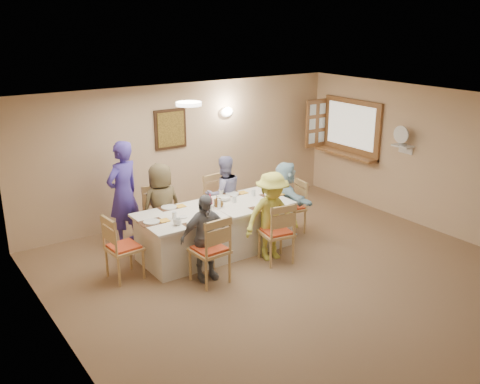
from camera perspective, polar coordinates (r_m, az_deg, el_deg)
ground at (r=7.76m, az=7.19°, el=-9.82°), size 7.00×7.00×0.00m
room_walls at (r=7.18m, az=7.67°, el=0.92°), size 7.00×7.00×7.00m
wall_picture at (r=9.75m, az=-7.42°, el=6.67°), size 0.62×0.05×0.72m
wall_sconce at (r=10.28m, az=-1.40°, el=8.55°), size 0.26×0.09×0.18m
ceiling_light at (r=7.58m, az=-5.49°, el=9.35°), size 0.36×0.36×0.05m
serving_hatch at (r=11.03m, az=11.82°, el=6.72°), size 0.06×1.50×1.15m
hatch_sill at (r=11.06m, az=11.22°, el=4.00°), size 0.30×1.50×0.05m
shutter_door at (r=11.38m, az=8.15°, el=7.27°), size 0.55×0.04×1.00m
fan_shelf at (r=10.13m, az=16.96°, el=4.72°), size 0.22×0.36×0.03m
desk_fan at (r=10.07m, az=16.93°, el=5.53°), size 0.30×0.30×0.28m
dining_table at (r=8.56m, az=-2.62°, el=-4.11°), size 2.49×1.05×0.76m
chair_back_left at (r=8.91m, az=-8.64°, el=-2.62°), size 0.54×0.54×0.98m
chair_back_right at (r=9.45m, az=-2.11°, el=-1.19°), size 0.51×0.51×0.98m
chair_front_left at (r=7.59m, az=-3.27°, el=-6.06°), size 0.52×0.52×1.02m
chair_front_right at (r=8.23m, az=3.90°, el=-4.23°), size 0.55×0.55×0.98m
chair_left_end at (r=7.88m, az=-12.28°, el=-5.71°), size 0.51×0.51×0.98m
chair_right_end at (r=9.38m, az=5.43°, el=-1.58°), size 0.51×0.51×0.93m
diner_back_left at (r=8.73m, az=-8.36°, el=-1.51°), size 0.76×0.56×1.42m
diner_back_right at (r=9.29m, az=-1.73°, el=-0.25°), size 0.86×0.77×1.37m
diner_front_left at (r=7.63m, az=-3.76°, el=-4.87°), size 0.81×0.45×1.28m
diner_front_right at (r=8.24m, az=3.41°, el=-2.61°), size 1.05×0.77×1.41m
diner_right_end at (r=9.24m, az=4.85°, el=-0.66°), size 1.31×0.73×1.30m
caregiver at (r=8.91m, az=-12.35°, el=-0.17°), size 0.93×0.86×1.76m
placemat_fl at (r=7.80m, az=-4.76°, el=-3.41°), size 0.33×0.25×0.01m
plate_fl at (r=7.79m, az=-4.77°, el=-3.34°), size 0.26×0.26×0.02m
napkin_fl at (r=7.84m, az=-3.44°, el=-3.21°), size 0.15×0.15×0.01m
placemat_fr at (r=8.41m, az=2.34°, el=-1.71°), size 0.35×0.26×0.01m
plate_fr at (r=8.41m, az=2.34°, el=-1.65°), size 0.22×0.22×0.01m
napkin_fr at (r=8.47m, az=3.52°, el=-1.52°), size 0.13×0.13×0.01m
placemat_bl at (r=8.49m, az=-7.60°, el=-1.67°), size 0.32×0.24×0.01m
plate_bl at (r=8.49m, az=-7.60°, el=-1.60°), size 0.25×0.25×0.02m
napkin_bl at (r=8.52m, az=-6.37°, el=-1.49°), size 0.15×0.15×0.01m
placemat_br at (r=9.06m, az=-0.84°, el=-0.22°), size 0.33×0.24×0.01m
plate_br at (r=9.06m, az=-0.84°, el=-0.16°), size 0.22×0.22×0.01m
napkin_br at (r=9.11m, az=0.28°, el=-0.05°), size 0.15×0.15×0.01m
placemat_le at (r=7.93m, az=-9.42°, el=-3.21°), size 0.36×0.27×0.01m
plate_le at (r=7.93m, az=-9.42°, el=-3.14°), size 0.24×0.24×0.02m
napkin_le at (r=7.96m, az=-8.10°, el=-3.01°), size 0.15×0.15×0.01m
placemat_re at (r=9.02m, az=3.39°, el=-0.32°), size 0.35×0.26×0.01m
plate_re at (r=9.02m, az=3.39°, el=-0.26°), size 0.25×0.25×0.02m
napkin_re at (r=9.09m, az=4.48°, el=-0.16°), size 0.14×0.14×0.01m
teacup_a at (r=7.78m, az=-6.71°, el=-3.18°), size 0.17×0.17×0.09m
teacup_b at (r=9.03m, az=-2.02°, el=-0.00°), size 0.12×0.12×0.09m
bowl_a at (r=8.06m, az=-3.06°, el=-2.45°), size 0.24×0.24×0.05m
bowl_b at (r=8.76m, az=-1.70°, el=-0.68°), size 0.35×0.35×0.06m
condiment_ketchup at (r=8.36m, az=-3.22°, el=-1.00°), size 0.14×0.14×0.24m
condiment_brown at (r=8.44m, az=-2.48°, el=-1.00°), size 0.12×0.12×0.18m
condiment_malt at (r=8.44m, az=-2.16°, el=-1.12°), size 0.13×0.13×0.15m
drinking_glass at (r=8.37m, az=-3.71°, el=-1.45°), size 0.06×0.06×0.10m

